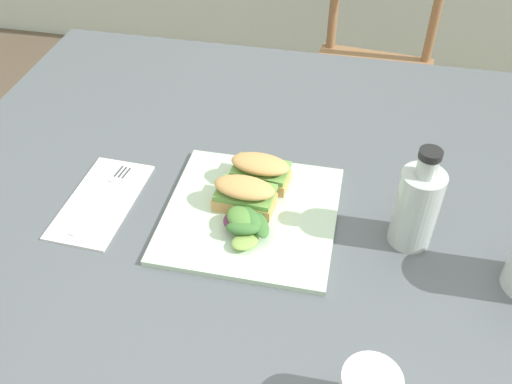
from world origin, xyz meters
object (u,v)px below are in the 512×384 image
Objects in this scene: sandwich_half_back at (260,170)px; bottle_cold_brew at (416,210)px; dining_table at (263,223)px; fork_on_napkin at (106,193)px; plate_lunch at (251,214)px; chair_wooden_far at (371,73)px; sandwich_half_front at (245,194)px.

sandwich_half_back is 0.60× the size of bottle_cold_brew.
dining_table is 0.31m from fork_on_napkin.
bottle_cold_brew is (0.27, -0.00, 0.06)m from plate_lunch.
plate_lunch is 1.57× the size of fork_on_napkin.
chair_wooden_far reaches higher than fork_on_napkin.
sandwich_half_back is at bearing 90.96° from plate_lunch.
sandwich_half_front is 0.07m from sandwich_half_back.
chair_wooden_far is 1.11m from sandwich_half_front.
chair_wooden_far is 1.04m from sandwich_half_back.
chair_wooden_far reaches higher than sandwich_half_front.
dining_table is 1.43× the size of chair_wooden_far.
sandwich_half_front is 0.59× the size of fork_on_napkin.
fork_on_napkin is 1.01× the size of bottle_cold_brew.
plate_lunch is 2.64× the size of sandwich_half_back.
bottle_cold_brew is at bearing -0.04° from plate_lunch.
chair_wooden_far is at bearing 79.84° from plate_lunch.
dining_table is at bearing 80.48° from sandwich_half_front.
chair_wooden_far is at bearing 94.22° from bottle_cold_brew.
fork_on_napkin is at bearing -179.77° from bottle_cold_brew.
bottle_cold_brew reaches higher than chair_wooden_far.
chair_wooden_far is at bearing 78.86° from dining_table.
dining_table is at bearing 83.99° from sandwich_half_back.
plate_lunch reaches higher than dining_table.
dining_table is 0.16m from sandwich_half_back.
plate_lunch is 0.27m from bottle_cold_brew.
sandwich_half_back is (-0.00, 0.08, 0.03)m from plate_lunch.
dining_table is 0.34m from bottle_cold_brew.
fork_on_napkin is (-0.45, -1.05, 0.30)m from chair_wooden_far.
dining_table is at bearing 89.43° from plate_lunch.
sandwich_half_front is (-0.20, -1.04, 0.33)m from chair_wooden_far.
fork_on_napkin is at bearing -176.85° from sandwich_half_front.
dining_table is 0.98m from chair_wooden_far.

